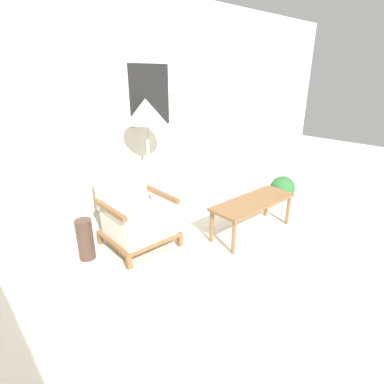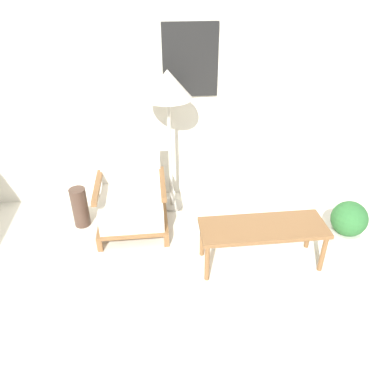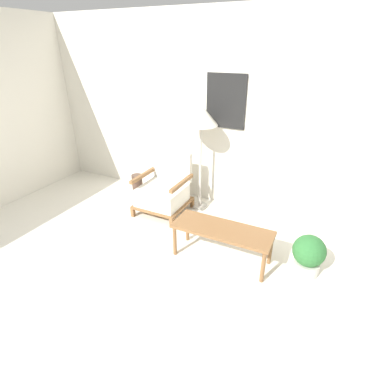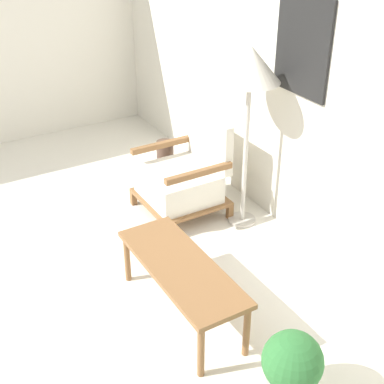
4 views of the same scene
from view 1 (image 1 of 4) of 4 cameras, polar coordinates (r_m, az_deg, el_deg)
name	(u,v)px [view 1 (image 1 of 4)]	position (r m, az deg, el deg)	size (l,w,h in m)	color
ground_plane	(310,306)	(2.82, 21.60, -19.50)	(14.00, 14.00, 0.00)	silver
wall_back	(140,112)	(3.88, -9.95, 14.71)	(8.00, 0.09, 2.70)	silver
armchair	(136,217)	(3.34, -10.55, -4.71)	(0.69, 0.68, 0.85)	brown
floor_lamp	(146,116)	(3.55, -8.75, 14.14)	(0.47, 0.47, 1.54)	#B7B2A8
coffee_table	(253,204)	(3.58, 11.58, -2.31)	(1.12, 0.41, 0.42)	brown
vase	(85,239)	(3.27, -19.67, -8.50)	(0.17, 0.17, 0.43)	#473328
potted_plant	(282,191)	(4.43, 16.76, 0.13)	(0.34, 0.34, 0.46)	beige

